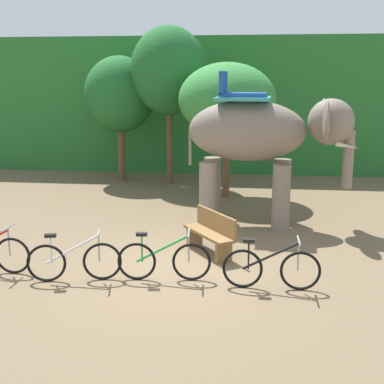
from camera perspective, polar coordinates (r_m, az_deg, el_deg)
ground_plane at (r=10.27m, az=-2.05°, el=-8.27°), size 80.00×80.00×0.00m
foliage_hedge at (r=22.70m, az=3.06°, el=9.77°), size 36.00×6.00×5.14m
tree_far_left at (r=18.57m, az=-7.93°, el=10.51°), size 2.46×2.46×4.37m
tree_right at (r=17.82m, az=-2.57°, el=13.12°), size 2.55×2.55×5.32m
tree_center at (r=15.79m, az=3.86°, el=10.08°), size 2.91×2.91×4.08m
elephant at (r=12.95m, az=7.51°, el=6.01°), size 4.19×2.09×3.78m
bike_white at (r=9.73m, az=-12.81°, el=-7.36°), size 1.68×0.55×0.92m
bike_green at (r=9.54m, az=-3.11°, el=-7.47°), size 1.71×0.52×0.92m
bike_black at (r=9.25m, az=8.67°, el=-8.26°), size 1.71×0.52×0.92m
wooden_bench at (r=10.90m, az=2.13°, el=-4.37°), size 1.20×1.46×0.89m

